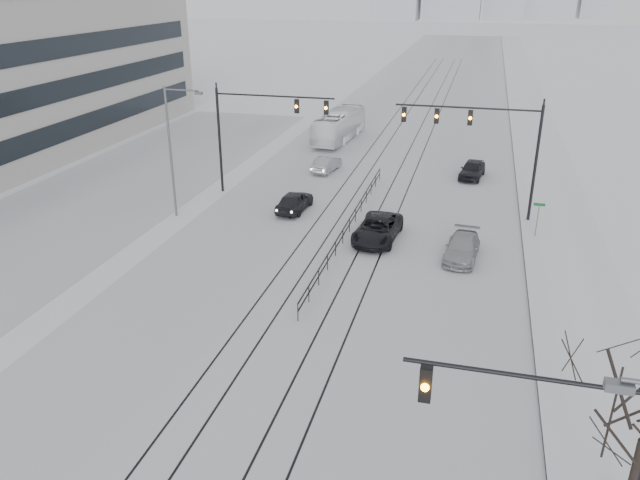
# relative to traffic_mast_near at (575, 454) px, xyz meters

# --- Properties ---
(road) EXTENTS (22.00, 260.00, 0.02)m
(road) POSITION_rel_traffic_mast_near_xyz_m (-10.79, 54.00, -4.55)
(road) COLOR silver
(road) RESTS_ON ground
(sidewalk_east) EXTENTS (5.00, 260.00, 0.16)m
(sidewalk_east) POSITION_rel_traffic_mast_near_xyz_m (2.71, 54.00, -4.48)
(sidewalk_east) COLOR silver
(sidewalk_east) RESTS_ON ground
(curb) EXTENTS (0.10, 260.00, 0.12)m
(curb) POSITION_rel_traffic_mast_near_xyz_m (0.26, 54.00, -4.50)
(curb) COLOR gray
(curb) RESTS_ON ground
(parking_strip) EXTENTS (14.00, 60.00, 0.03)m
(parking_strip) POSITION_rel_traffic_mast_near_xyz_m (-30.79, 29.00, -4.55)
(parking_strip) COLOR silver
(parking_strip) RESTS_ON ground
(tram_rails) EXTENTS (5.30, 180.00, 0.01)m
(tram_rails) POSITION_rel_traffic_mast_near_xyz_m (-10.79, 34.00, -4.54)
(tram_rails) COLOR black
(tram_rails) RESTS_ON ground
(traffic_mast_near) EXTENTS (6.10, 0.37, 7.00)m
(traffic_mast_near) POSITION_rel_traffic_mast_near_xyz_m (0.00, 0.00, 0.00)
(traffic_mast_near) COLOR black
(traffic_mast_near) RESTS_ON ground
(traffic_mast_ne) EXTENTS (9.60, 0.37, 8.00)m
(traffic_mast_ne) POSITION_rel_traffic_mast_near_xyz_m (-2.64, 29.00, 1.20)
(traffic_mast_ne) COLOR black
(traffic_mast_ne) RESTS_ON ground
(traffic_mast_nw) EXTENTS (9.10, 0.37, 8.00)m
(traffic_mast_nw) POSITION_rel_traffic_mast_near_xyz_m (-19.31, 30.00, 1.01)
(traffic_mast_nw) COLOR black
(traffic_mast_nw) RESTS_ON ground
(street_light_west) EXTENTS (2.73, 0.25, 9.00)m
(street_light_west) POSITION_rel_traffic_mast_near_xyz_m (-22.99, 24.00, 0.65)
(street_light_west) COLOR #595B60
(street_light_west) RESTS_ON ground
(median_fence) EXTENTS (0.06, 24.00, 1.00)m
(median_fence) POSITION_rel_traffic_mast_near_xyz_m (-10.79, 24.00, -4.04)
(median_fence) COLOR black
(median_fence) RESTS_ON ground
(street_sign) EXTENTS (0.70, 0.06, 2.40)m
(street_sign) POSITION_rel_traffic_mast_near_xyz_m (1.01, 26.00, -2.96)
(street_sign) COLOR #595B60
(street_sign) RESTS_ON ground
(sedan_sb_inner) EXTENTS (1.98, 4.39, 1.46)m
(sedan_sb_inner) POSITION_rel_traffic_mast_near_xyz_m (-15.47, 27.02, -3.83)
(sedan_sb_inner) COLOR black
(sedan_sb_inner) RESTS_ON ground
(sedan_sb_outer) EXTENTS (1.94, 4.14, 1.31)m
(sedan_sb_outer) POSITION_rel_traffic_mast_near_xyz_m (-15.65, 37.29, -3.91)
(sedan_sb_outer) COLOR gray
(sedan_sb_outer) RESTS_ON ground
(sedan_nb_front) EXTENTS (2.82, 5.53, 1.50)m
(sedan_nb_front) POSITION_rel_traffic_mast_near_xyz_m (-8.79, 23.15, -3.81)
(sedan_nb_front) COLOR black
(sedan_nb_front) RESTS_ON ground
(sedan_nb_right) EXTENTS (2.22, 4.68, 1.32)m
(sedan_nb_right) POSITION_rel_traffic_mast_near_xyz_m (-3.44, 21.61, -3.90)
(sedan_nb_right) COLOR #9A9DA1
(sedan_nb_right) RESTS_ON ground
(sedan_nb_far) EXTENTS (2.35, 4.52, 1.47)m
(sedan_nb_far) POSITION_rel_traffic_mast_near_xyz_m (-3.39, 38.49, -3.83)
(sedan_nb_far) COLOR black
(sedan_nb_far) RESTS_ON ground
(box_truck) EXTENTS (3.43, 10.96, 3.00)m
(box_truck) POSITION_rel_traffic_mast_near_xyz_m (-17.15, 48.58, -3.06)
(box_truck) COLOR white
(box_truck) RESTS_ON ground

